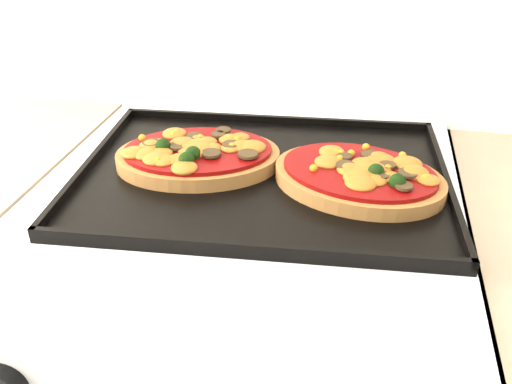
# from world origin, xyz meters

# --- Properties ---
(baking_tray) EXTENTS (0.54, 0.42, 0.02)m
(baking_tray) POSITION_xyz_m (0.03, 1.74, 0.92)
(baking_tray) COLOR black
(baking_tray) RESTS_ON stove
(pizza_left) EXTENTS (0.27, 0.22, 0.03)m
(pizza_left) POSITION_xyz_m (-0.07, 1.75, 0.94)
(pizza_left) COLOR #A06537
(pizza_left) RESTS_ON baking_tray
(pizza_right) EXTENTS (0.27, 0.22, 0.03)m
(pizza_right) POSITION_xyz_m (0.16, 1.73, 0.94)
(pizza_right) COLOR #A06537
(pizza_right) RESTS_ON baking_tray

